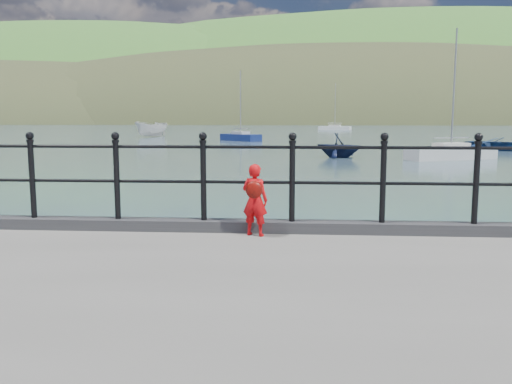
# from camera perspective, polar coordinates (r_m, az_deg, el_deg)

# --- Properties ---
(ground) EXTENTS (600.00, 600.00, 0.00)m
(ground) POSITION_cam_1_polar(r_m,az_deg,el_deg) (7.81, -0.77, -11.11)
(ground) COLOR #2D4251
(ground) RESTS_ON ground
(kerb) EXTENTS (60.00, 0.30, 0.15)m
(kerb) POSITION_cam_1_polar(r_m,az_deg,el_deg) (7.39, -0.89, -3.59)
(kerb) COLOR #28282B
(kerb) RESTS_ON quay
(railing) EXTENTS (18.11, 0.11, 1.20)m
(railing) POSITION_cam_1_polar(r_m,az_deg,el_deg) (7.27, -0.90, 2.20)
(railing) COLOR black
(railing) RESTS_ON kerb
(far_shore) EXTENTS (830.00, 200.00, 156.00)m
(far_shore) POSITION_cam_1_polar(r_m,az_deg,el_deg) (250.90, 12.82, 2.02)
(far_shore) COLOR #333A21
(far_shore) RESTS_ON ground
(child) EXTENTS (0.40, 0.35, 0.95)m
(child) POSITION_cam_1_polar(r_m,az_deg,el_deg) (7.05, -0.12, -0.76)
(child) COLOR red
(child) RESTS_ON quay
(launch_blue) EXTENTS (5.90, 5.73, 1.00)m
(launch_blue) POSITION_cam_1_polar(r_m,az_deg,el_deg) (45.02, 24.26, 4.65)
(launch_blue) COLOR navy
(launch_blue) RESTS_ON ground
(launch_white) EXTENTS (4.34, 5.24, 1.94)m
(launch_white) POSITION_cam_1_polar(r_m,az_deg,el_deg) (68.90, -10.94, 6.51)
(launch_white) COLOR silver
(launch_white) RESTS_ON ground
(launch_navy) EXTENTS (3.75, 3.57, 1.54)m
(launch_navy) POSITION_cam_1_polar(r_m,az_deg,el_deg) (34.17, 8.75, 4.88)
(launch_navy) COLOR black
(launch_navy) RESTS_ON ground
(sailboat_port) EXTENTS (4.73, 4.70, 7.47)m
(sailboat_port) POSITION_cam_1_polar(r_m,az_deg,el_deg) (57.40, -1.63, 5.75)
(sailboat_port) COLOR navy
(sailboat_port) RESTS_ON ground
(sailboat_deep) EXTENTS (6.24, 3.62, 8.87)m
(sailboat_deep) POSITION_cam_1_polar(r_m,az_deg,el_deg) (103.51, 8.28, 6.66)
(sailboat_deep) COLOR white
(sailboat_deep) RESTS_ON ground
(sailboat_near) EXTENTS (5.75, 3.70, 7.79)m
(sailboat_near) POSITION_cam_1_polar(r_m,az_deg,el_deg) (34.24, 19.82, 3.79)
(sailboat_near) COLOR silver
(sailboat_near) RESTS_ON ground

